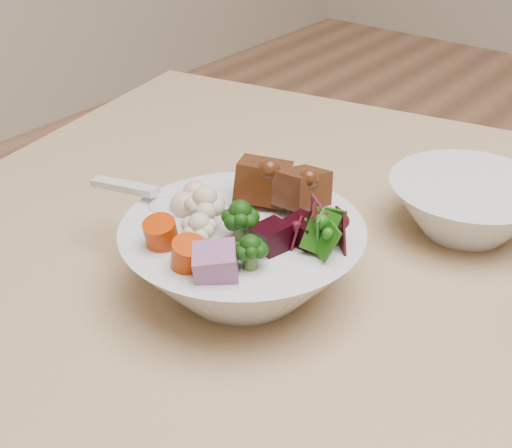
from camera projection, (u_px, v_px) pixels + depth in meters
name	position (u px, v px, depth m)	size (l,w,h in m)	color
food_bowl	(245.00, 253.00, 0.61)	(0.21, 0.21, 0.11)	silver
soup_spoon	(156.00, 203.00, 0.63)	(0.12, 0.03, 0.02)	silver
side_bowl	(467.00, 207.00, 0.70)	(0.16, 0.16, 0.05)	silver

